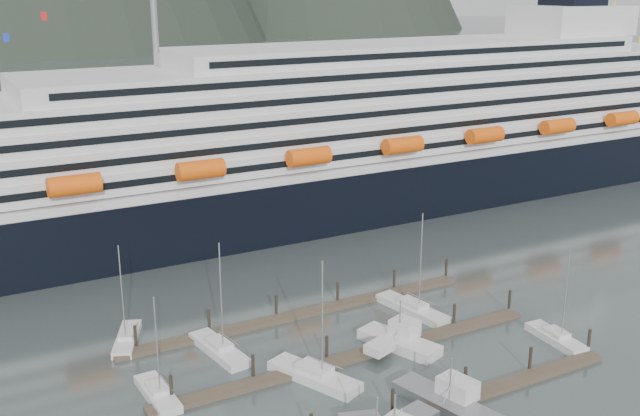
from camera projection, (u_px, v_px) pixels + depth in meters
The scene contains 13 objects.
ground at pixel (406, 359), 84.27m from camera, with size 1600.00×1600.00×0.00m, color #465352.
cruise_ship at pixel (370, 142), 140.80m from camera, with size 210.00×30.40×50.30m.
dock_near at pixel (424, 411), 73.56m from camera, with size 48.18×2.28×3.20m.
dock_mid at pixel (355, 356), 84.46m from camera, with size 48.18×2.28×3.20m.
dock_far at pixel (302, 313), 95.35m from camera, with size 48.18×2.28×3.20m.
sailboat_a at pixel (158, 394), 76.30m from camera, with size 2.67×8.35×11.88m.
sailboat_b at pixel (219, 350), 85.53m from camera, with size 3.91×10.37×14.11m.
sailboat_c at pixel (314, 377), 79.62m from camera, with size 6.91×11.17×14.42m.
sailboat_d at pixel (412, 309), 96.21m from camera, with size 4.42×11.52×14.10m.
sailboat_e at pixel (127, 339), 88.16m from camera, with size 5.59×8.96×12.80m.
sailboat_h at pixel (556, 338), 88.32m from camera, with size 3.00×8.53×12.27m.
trawler_c at pixel (448, 404), 73.75m from camera, with size 9.42×12.88×6.34m.
trawler_e at pixel (399, 341), 86.72m from camera, with size 8.61×10.53×6.48m.
Camera 1 is at (-45.27, -61.62, 40.51)m, focal length 42.00 mm.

